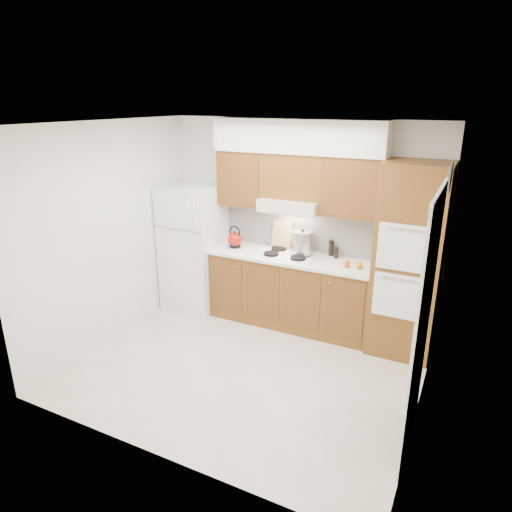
{
  "coord_description": "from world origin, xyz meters",
  "views": [
    {
      "loc": [
        2.04,
        -3.87,
        2.82
      ],
      "look_at": [
        -0.1,
        0.45,
        1.15
      ],
      "focal_mm": 32.0,
      "sensor_mm": 36.0,
      "label": 1
    }
  ],
  "objects": [
    {
      "name": "fridge",
      "position": [
        -1.41,
        1.14,
        0.86
      ],
      "size": [
        0.75,
        0.72,
        1.72
      ],
      "primitive_type": "cube",
      "color": "white",
      "rests_on": "floor"
    },
    {
      "name": "kettle",
      "position": [
        -0.78,
        1.19,
        1.05
      ],
      "size": [
        0.23,
        0.23,
        0.19
      ],
      "primitive_type": "sphere",
      "rotation": [
        0.0,
        0.0,
        -0.22
      ],
      "color": "#99120B",
      "rests_on": "countertop"
    },
    {
      "name": "upper_cab_left",
      "position": [
        -0.71,
        1.33,
        1.85
      ],
      "size": [
        0.63,
        0.33,
        0.7
      ],
      "primitive_type": "cube",
      "color": "brown",
      "rests_on": "wall_back"
    },
    {
      "name": "ceiling",
      "position": [
        0.0,
        0.0,
        2.6
      ],
      "size": [
        3.6,
        3.6,
        0.0
      ],
      "primitive_type": "plane",
      "color": "white",
      "rests_on": "wall_back"
    },
    {
      "name": "stock_pot",
      "position": [
        0.13,
        1.28,
        1.11
      ],
      "size": [
        0.27,
        0.27,
        0.28
      ],
      "primitive_type": "cylinder",
      "rotation": [
        0.0,
        0.0,
        -0.01
      ],
      "color": "#AAAAAE",
      "rests_on": "cooktop"
    },
    {
      "name": "doorway",
      "position": [
        1.79,
        -0.35,
        1.05
      ],
      "size": [
        0.02,
        0.9,
        2.1
      ],
      "primitive_type": "cube",
      "color": "black",
      "rests_on": "floor"
    },
    {
      "name": "base_cabinets",
      "position": [
        0.02,
        1.2,
        0.45
      ],
      "size": [
        2.11,
        0.6,
        0.9
      ],
      "primitive_type": "cube",
      "color": "brown",
      "rests_on": "floor"
    },
    {
      "name": "upper_cab_right",
      "position": [
        0.72,
        1.33,
        1.85
      ],
      "size": [
        0.73,
        0.33,
        0.7
      ],
      "primitive_type": "cube",
      "color": "brown",
      "rests_on": "wall_back"
    },
    {
      "name": "wall_left",
      "position": [
        -1.8,
        0.0,
        1.3
      ],
      "size": [
        0.02,
        3.0,
        2.6
      ],
      "primitive_type": "cube",
      "color": "white",
      "rests_on": "floor"
    },
    {
      "name": "cooktop",
      "position": [
        -0.02,
        1.21,
        0.95
      ],
      "size": [
        0.74,
        0.5,
        0.01
      ],
      "primitive_type": "cube",
      "color": "white",
      "rests_on": "countertop"
    },
    {
      "name": "wall_back",
      "position": [
        0.0,
        1.5,
        1.3
      ],
      "size": [
        3.6,
        0.02,
        2.6
      ],
      "primitive_type": "cube",
      "color": "white",
      "rests_on": "floor"
    },
    {
      "name": "orange_far",
      "position": [
        0.76,
        1.11,
        0.98
      ],
      "size": [
        0.09,
        0.09,
        0.09
      ],
      "primitive_type": "sphere",
      "rotation": [
        0.0,
        0.0,
        0.07
      ],
      "color": "#FF560D",
      "rests_on": "countertop"
    },
    {
      "name": "condiment_a",
      "position": [
        0.46,
        1.44,
        1.04
      ],
      "size": [
        0.07,
        0.07,
        0.2
      ],
      "primitive_type": "cylinder",
      "rotation": [
        0.0,
        0.0,
        0.32
      ],
      "color": "black",
      "rests_on": "countertop"
    },
    {
      "name": "soffit",
      "position": [
        0.03,
        1.32,
        2.4
      ],
      "size": [
        2.13,
        0.36,
        0.4
      ],
      "primitive_type": "cube",
      "color": "silver",
      "rests_on": "wall_back"
    },
    {
      "name": "countertop",
      "position": [
        0.03,
        1.19,
        0.92
      ],
      "size": [
        2.13,
        0.62,
        0.04
      ],
      "primitive_type": "cube",
      "color": "white",
      "rests_on": "base_cabinets"
    },
    {
      "name": "range_hood",
      "position": [
        -0.02,
        1.27,
        1.57
      ],
      "size": [
        0.75,
        0.45,
        0.15
      ],
      "primitive_type": "cube",
      "color": "silver",
      "rests_on": "wall_back"
    },
    {
      "name": "oven_cabinet",
      "position": [
        1.44,
        1.18,
        1.1
      ],
      "size": [
        0.7,
        0.65,
        2.2
      ],
      "primitive_type": "cube",
      "color": "brown",
      "rests_on": "floor"
    },
    {
      "name": "backsplash",
      "position": [
        0.02,
        1.49,
        1.22
      ],
      "size": [
        2.11,
        0.03,
        0.56
      ],
      "primitive_type": "cube",
      "color": "white",
      "rests_on": "countertop"
    },
    {
      "name": "upper_cab_over_hood",
      "position": [
        -0.02,
        1.33,
        1.92
      ],
      "size": [
        0.75,
        0.33,
        0.55
      ],
      "primitive_type": "cube",
      "color": "brown",
      "rests_on": "range_hood"
    },
    {
      "name": "wall_right",
      "position": [
        1.8,
        0.0,
        1.3
      ],
      "size": [
        0.02,
        3.0,
        2.6
      ],
      "primitive_type": "cube",
      "color": "white",
      "rests_on": "floor"
    },
    {
      "name": "orange_near",
      "position": [
        0.91,
        1.12,
        0.98
      ],
      "size": [
        0.09,
        0.09,
        0.08
      ],
      "primitive_type": "sphere",
      "rotation": [
        0.0,
        0.0,
        0.03
      ],
      "color": "orange",
      "rests_on": "countertop"
    },
    {
      "name": "condiment_b",
      "position": [
        0.47,
        1.44,
        1.03
      ],
      "size": [
        0.06,
        0.06,
        0.17
      ],
      "primitive_type": "cylinder",
      "rotation": [
        0.0,
        0.0,
        0.18
      ],
      "color": "black",
      "rests_on": "countertop"
    },
    {
      "name": "cutting_board",
      "position": [
        -0.2,
        1.42,
        1.14
      ],
      "size": [
        0.27,
        0.09,
        0.36
      ],
      "primitive_type": "cube",
      "rotation": [
        -0.21,
        0.0,
        0.01
      ],
      "color": "tan",
      "rests_on": "countertop"
    },
    {
      "name": "wall_clock",
      "position": [
        1.79,
        0.55,
        2.15
      ],
      "size": [
        0.02,
        0.3,
        0.3
      ],
      "primitive_type": "cylinder",
      "rotation": [
        0.0,
        1.57,
        0.0
      ],
      "color": "#3F3833",
      "rests_on": "wall_right"
    },
    {
      "name": "condiment_c",
      "position": [
        0.55,
        1.37,
        1.01
      ],
      "size": [
        0.05,
        0.05,
        0.14
      ],
      "primitive_type": "cylinder",
      "rotation": [
        0.0,
        0.0,
        0.09
      ],
      "color": "black",
      "rests_on": "countertop"
    },
    {
      "name": "floor",
      "position": [
        0.0,
        0.0,
        0.0
      ],
      "size": [
        3.6,
        3.6,
        0.0
      ],
      "primitive_type": "plane",
      "color": "#BDB8A5",
      "rests_on": "ground"
    }
  ]
}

